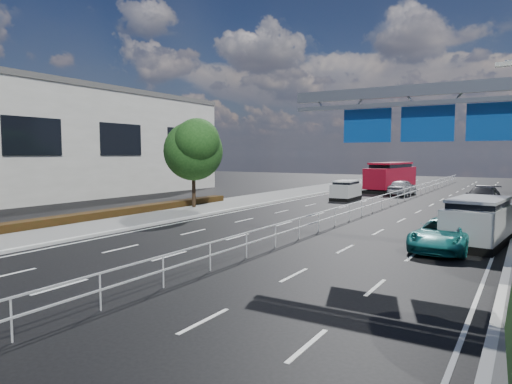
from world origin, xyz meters
The scene contains 14 objects.
ground centered at (0.00, 0.00, 0.00)m, with size 160.00×160.00×0.00m, color black.
kerb_far centered at (9.00, 0.00, 0.07)m, with size 0.25×140.00×0.15m, color silver.
median_fence centered at (0.00, 22.50, 0.53)m, with size 0.05×85.00×1.02m.
hedge_near centered at (-13.30, 5.00, 0.36)m, with size 1.00×36.00×0.44m, color black.
overhead_gantry centered at (6.74, 10.05, 5.61)m, with size 10.24×0.38×7.45m.
near_building centered at (-30.00, 18.00, 5.00)m, with size 12.00×38.00×10.00m, color beige.
near_tree_back centered at (-11.94, 17.97, 4.61)m, with size 4.84×4.51×6.69m.
white_minivan centered at (-4.64, 30.54, 0.85)m, with size 1.81×4.04×1.74m.
red_bus centered at (-3.81, 42.74, 1.66)m, with size 3.32×10.81×3.18m.
near_car_silver centered at (-1.35, 37.64, 0.80)m, with size 1.89×4.69×1.60m, color #9E9FA5.
near_car_dark centered at (-5.75, 50.91, 0.73)m, with size 1.55×4.44×1.46m, color black.
silver_minivan centered at (7.62, 14.00, 1.05)m, with size 2.77×5.38×2.14m.
parked_car_teal centered at (6.50, 12.00, 0.67)m, with size 2.23×4.84×1.35m, color #1A7776.
parked_car_dark centered at (6.50, 30.00, 0.81)m, with size 2.27×5.59×1.62m, color black.
Camera 1 is at (9.56, -8.71, 4.12)m, focal length 32.00 mm.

